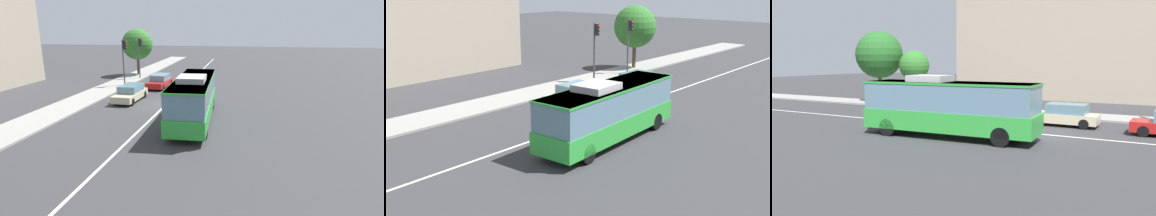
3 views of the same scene
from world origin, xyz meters
TOP-DOWN VIEW (x-y plane):
  - ground_plane at (0.00, 0.00)m, footprint 160.00×160.00m
  - sidewalk_kerb at (0.00, 8.00)m, footprint 80.00×3.36m
  - lane_centre_line at (0.00, 0.00)m, footprint 76.00×0.16m
  - transit_bus at (-4.00, -3.19)m, footprint 10.11×2.99m
  - sedan_red at (7.27, 2.66)m, footprint 4.56×1.96m
  - sedan_beige at (0.86, 3.60)m, footprint 4.54×1.89m
  - traffic_light_near_corner at (12.26, 6.71)m, footprint 0.34×0.62m
  - traffic_light_mid_block at (7.22, 6.71)m, footprint 0.33×0.62m
  - street_tree_kerbside_left at (15.28, 8.16)m, footprint 4.20×4.20m

SIDE VIEW (x-z plane):
  - ground_plane at x=0.00m, z-range 0.00..0.00m
  - lane_centre_line at x=0.00m, z-range 0.00..0.01m
  - sidewalk_kerb at x=0.00m, z-range 0.00..0.14m
  - sedan_red at x=7.27m, z-range -0.01..1.46m
  - sedan_beige at x=0.86m, z-range -0.01..1.46m
  - transit_bus at x=-4.00m, z-range 0.08..3.54m
  - traffic_light_near_corner at x=12.26m, z-range 0.96..6.16m
  - traffic_light_mid_block at x=7.22m, z-range 0.96..6.16m
  - street_tree_kerbside_left at x=15.28m, z-range 1.07..7.43m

